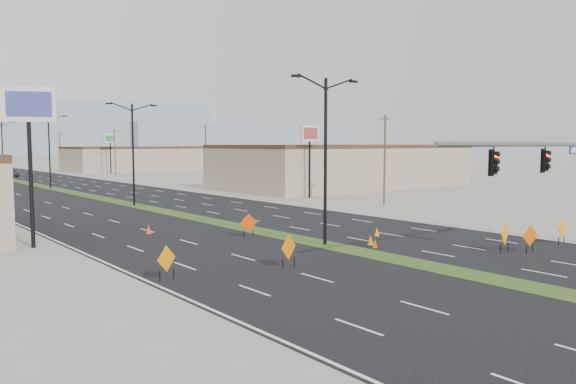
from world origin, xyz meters
TOP-DOWN VIEW (x-y plane):
  - ground at (0.00, 0.00)m, footprint 600.00×600.00m
  - building_se_near at (34.00, 45.00)m, footprint 36.00×18.00m
  - building_se_far at (38.00, 110.00)m, footprint 44.00×16.00m
  - mesa_east at (180.00, 290.00)m, footprint 160.00×50.00m
  - signal_mast at (8.56, 2.00)m, footprint 16.30×0.60m
  - streetlight_0 at (0.00, 12.00)m, footprint 5.15×0.24m
  - streetlight_1 at (0.00, 40.00)m, footprint 5.15×0.24m
  - streetlight_2 at (0.00, 68.00)m, footprint 5.15×0.24m
  - streetlight_3 at (0.00, 96.00)m, footprint 5.15×0.24m
  - utility_pole_0 at (20.00, 25.00)m, footprint 1.60×0.20m
  - utility_pole_1 at (20.00, 60.00)m, footprint 1.60×0.20m
  - utility_pole_2 at (20.00, 95.00)m, footprint 1.60×0.20m
  - utility_pole_3 at (20.00, 130.00)m, footprint 1.60×0.20m
  - car_mid at (2.00, 99.92)m, footprint 2.04×4.41m
  - construction_sign_0 at (-11.50, 9.96)m, footprint 1.11×0.50m
  - construction_sign_1 at (-5.65, 8.50)m, footprint 1.20×0.43m
  - construction_sign_2 at (-2.00, 17.20)m, footprint 1.14×0.35m
  - construction_sign_3 at (6.25, 3.89)m, footprint 1.31×0.38m
  - construction_sign_4 at (7.35, 3.00)m, footprint 1.15×0.36m
  - construction_sign_5 at (11.50, 3.18)m, footprint 1.17×0.19m
  - cone_0 at (1.64, 9.43)m, footprint 0.34×0.34m
  - cone_1 at (4.96, 12.31)m, footprint 0.46×0.46m
  - cone_2 at (2.16, 10.28)m, footprint 0.42×0.42m
  - cone_3 at (-6.49, 22.67)m, footprint 0.47×0.47m
  - pole_sign_west at (-14.00, 22.19)m, footprint 2.97×1.54m
  - pole_sign_east_near at (18.85, 35.15)m, footprint 2.68×0.52m
  - pole_sign_east_far at (20.91, 99.77)m, footprint 2.67×0.74m

SIDE VIEW (x-z plane):
  - ground at x=0.00m, z-range 0.00..0.00m
  - cone_0 at x=1.64m, z-range 0.00..0.53m
  - cone_1 at x=4.96m, z-range 0.00..0.58m
  - cone_2 at x=2.16m, z-range 0.00..0.63m
  - cone_3 at x=-6.49m, z-range 0.00..0.64m
  - car_mid at x=2.00m, z-range 0.00..1.40m
  - construction_sign_2 at x=-2.00m, z-range 0.13..1.69m
  - construction_sign_5 at x=11.50m, z-range 0.13..1.70m
  - construction_sign_4 at x=7.35m, z-range 0.14..1.72m
  - construction_sign_0 at x=-11.50m, z-range 0.14..1.72m
  - construction_sign_1 at x=-5.65m, z-range 0.15..1.81m
  - construction_sign_3 at x=6.25m, z-range 0.16..1.95m
  - building_se_far at x=38.00m, z-range 0.00..5.00m
  - building_se_near at x=34.00m, z-range 0.00..5.50m
  - utility_pole_0 at x=20.00m, z-range 0.17..9.17m
  - utility_pole_1 at x=20.00m, z-range 0.17..9.17m
  - utility_pole_2 at x=20.00m, z-range 0.17..9.17m
  - utility_pole_3 at x=20.00m, z-range 0.17..9.17m
  - signal_mast at x=8.56m, z-range 0.79..8.79m
  - streetlight_0 at x=0.00m, z-range 0.41..10.43m
  - streetlight_1 at x=0.00m, z-range 0.41..10.43m
  - streetlight_2 at x=0.00m, z-range 0.41..10.43m
  - streetlight_3 at x=0.00m, z-range 0.41..10.43m
  - pole_sign_east_far at x=20.91m, z-range 2.48..10.59m
  - pole_sign_east_near at x=18.85m, z-range 2.50..10.68m
  - pole_sign_west at x=-14.00m, z-range 2.98..12.42m
  - mesa_east at x=180.00m, z-range 0.00..18.00m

